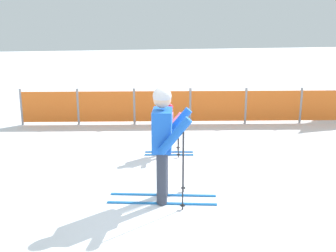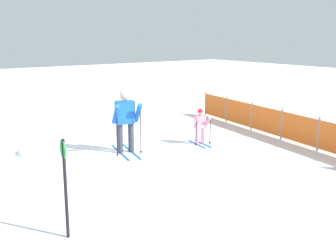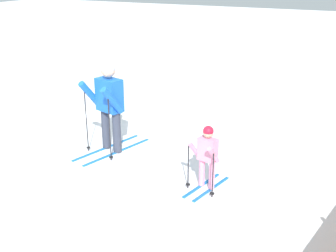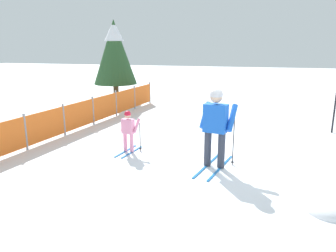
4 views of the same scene
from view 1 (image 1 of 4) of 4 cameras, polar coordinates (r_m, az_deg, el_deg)
ground_plane at (r=6.15m, az=0.97°, el=-10.55°), size 60.00×60.00×0.00m
skier_adult at (r=5.95m, az=-0.58°, el=-1.15°), size 1.62×0.79×1.68m
skier_child at (r=8.13m, az=0.25°, el=0.12°), size 0.97×0.50×1.01m
safety_fence at (r=10.62m, az=6.79°, el=2.71°), size 9.71×1.62×0.91m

